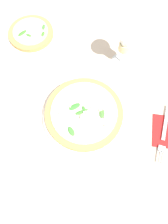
# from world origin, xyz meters

# --- Properties ---
(ground_plane) EXTENTS (6.00, 6.00, 0.00)m
(ground_plane) POSITION_xyz_m (0.00, 0.00, 0.00)
(ground_plane) COLOR beige
(pizza_arugula_main) EXTENTS (0.31, 0.31, 0.05)m
(pizza_arugula_main) POSITION_xyz_m (0.02, -0.02, 0.02)
(pizza_arugula_main) COLOR white
(pizza_arugula_main) RESTS_ON ground_plane
(pizza_personal_side) EXTENTS (0.21, 0.21, 0.05)m
(pizza_personal_side) POSITION_xyz_m (-0.36, -0.23, 0.02)
(pizza_personal_side) COLOR white
(pizza_personal_side) RESTS_ON ground_plane
(wine_glass) EXTENTS (0.08, 0.08, 0.17)m
(wine_glass) POSITION_xyz_m (-0.21, 0.15, 0.11)
(wine_glass) COLOR white
(wine_glass) RESTS_ON ground_plane
(napkin) EXTENTS (0.14, 0.10, 0.01)m
(napkin) POSITION_xyz_m (0.10, 0.26, 0.00)
(napkin) COLOR #B21E1E
(napkin) RESTS_ON ground_plane
(fork) EXTENTS (0.21, 0.09, 0.00)m
(fork) POSITION_xyz_m (0.11, 0.26, 0.01)
(fork) COLOR silver
(fork) RESTS_ON ground_plane
(side_plate_white) EXTENTS (0.19, 0.19, 0.02)m
(side_plate_white) POSITION_xyz_m (-0.12, -0.33, 0.01)
(side_plate_white) COLOR white
(side_plate_white) RESTS_ON ground_plane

